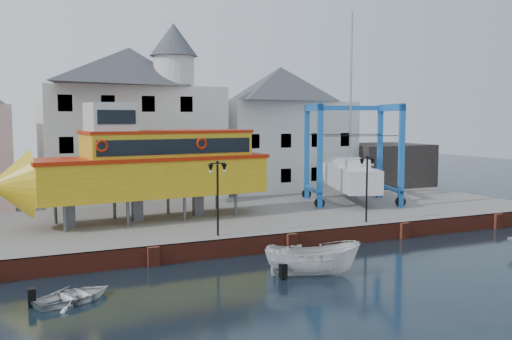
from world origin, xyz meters
name	(u,v)px	position (x,y,z in m)	size (l,w,h in m)	color
ground	(291,251)	(0.00, 0.00, 0.00)	(140.00, 140.00, 0.00)	black
hardstanding	(221,213)	(0.00, 11.00, 0.50)	(44.00, 22.00, 1.00)	#68615E
quay_wall	(290,242)	(0.00, 0.10, 0.50)	(44.00, 0.47, 1.00)	maroon
building_white_main	(132,120)	(-4.87, 18.39, 7.34)	(14.00, 8.30, 14.00)	silver
building_white_right	(281,128)	(9.00, 19.00, 6.60)	(12.00, 8.00, 11.20)	silver
shed_dark	(381,165)	(19.00, 17.00, 3.00)	(8.00, 7.00, 4.00)	black
lamp_post_left	(218,179)	(-4.00, 1.20, 4.17)	(1.12, 0.32, 4.20)	black
lamp_post_right	(367,172)	(6.00, 1.20, 4.17)	(1.12, 0.32, 4.20)	black
tour_boat	(137,166)	(-7.02, 7.56, 4.52)	(17.44, 5.48, 7.47)	#59595E
travel_lift	(349,170)	(10.10, 9.36, 3.43)	(8.15, 9.95, 14.61)	#1F63B0
motorboat_a	(312,275)	(-1.46, -4.91, 0.00)	(1.74, 4.63, 1.79)	silver
motorboat_d	(74,301)	(-12.42, -4.18, 0.00)	(2.35, 3.28, 0.68)	silver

